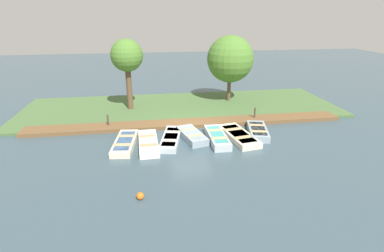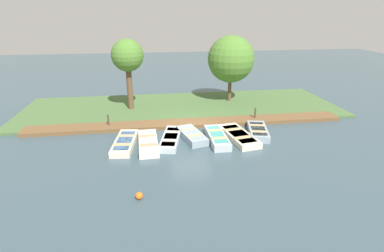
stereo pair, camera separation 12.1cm
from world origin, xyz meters
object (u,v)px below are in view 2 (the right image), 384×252
object	(u,v)px
rowboat_3	(192,135)
park_tree_far_left	(127,57)
rowboat_0	(125,143)
park_tree_left	(231,59)
rowboat_2	(171,139)
buoy	(139,196)
rowboat_1	(148,143)
mooring_post_near	(108,121)
rowboat_6	(258,131)
rowboat_4	(217,137)
mooring_post_far	(255,114)
rowboat_5	(238,136)

from	to	relation	value
rowboat_3	park_tree_far_left	world-z (taller)	park_tree_far_left
rowboat_0	rowboat_3	distance (m)	3.88
rowboat_3	park_tree_left	bearing A→B (deg)	135.72
rowboat_2	rowboat_3	distance (m)	1.26
rowboat_3	buoy	bearing A→B (deg)	-41.16
buoy	park_tree_left	world-z (taller)	park_tree_left
rowboat_1	rowboat_2	bearing A→B (deg)	105.47
rowboat_2	park_tree_left	bearing A→B (deg)	155.70
rowboat_3	mooring_post_near	distance (m)	5.61
rowboat_0	rowboat_6	size ratio (longest dim) A/B	1.13
rowboat_0	rowboat_4	bearing A→B (deg)	95.78
rowboat_2	park_tree_far_left	world-z (taller)	park_tree_far_left
rowboat_1	rowboat_0	bearing A→B (deg)	-99.88
buoy	mooring_post_far	bearing A→B (deg)	136.73
rowboat_1	mooring_post_far	size ratio (longest dim) A/B	3.54
rowboat_4	mooring_post_far	bearing A→B (deg)	131.76
mooring_post_near	rowboat_6	bearing A→B (deg)	75.51
rowboat_6	park_tree_left	xyz separation A→B (m)	(-7.05, 0.06, 3.33)
mooring_post_near	rowboat_0	bearing A→B (deg)	22.57
rowboat_5	mooring_post_far	bearing A→B (deg)	135.22
rowboat_2	buoy	xyz separation A→B (m)	(5.56, -1.72, -0.02)
mooring_post_near	buoy	size ratio (longest dim) A/B	3.16
park_tree_far_left	rowboat_3	bearing A→B (deg)	31.87
rowboat_6	park_tree_far_left	xyz separation A→B (m)	(-6.00, -7.89, 3.82)
rowboat_1	mooring_post_near	xyz separation A→B (m)	(-3.05, -2.48, 0.32)
rowboat_0	rowboat_4	xyz separation A→B (m)	(0.09, 5.27, 0.04)
buoy	park_tree_left	distance (m)	15.11
mooring_post_near	mooring_post_far	size ratio (longest dim) A/B	1.00
rowboat_4	rowboat_5	xyz separation A→B (m)	(-0.12, 1.34, -0.04)
rowboat_4	rowboat_2	bearing A→B (deg)	-96.33
rowboat_5	buoy	xyz separation A→B (m)	(5.37, -5.72, -0.03)
rowboat_6	rowboat_2	bearing A→B (deg)	-74.08
rowboat_3	rowboat_6	bearing A→B (deg)	77.07
rowboat_2	rowboat_6	world-z (taller)	rowboat_6
rowboat_4	rowboat_6	world-z (taller)	rowboat_4
mooring_post_near	mooring_post_far	world-z (taller)	same
rowboat_4	rowboat_6	xyz separation A→B (m)	(-0.58, 2.70, -0.01)
rowboat_4	mooring_post_far	distance (m)	4.46
rowboat_0	mooring_post_far	bearing A→B (deg)	115.11
rowboat_1	park_tree_left	xyz separation A→B (m)	(-7.72, 6.73, 3.37)
rowboat_2	park_tree_left	world-z (taller)	park_tree_left
rowboat_0	rowboat_6	distance (m)	7.98
buoy	park_tree_left	bearing A→B (deg)	150.99
rowboat_3	rowboat_6	xyz separation A→B (m)	(-0.07, 4.11, -0.01)
rowboat_2	mooring_post_far	distance (m)	6.56
rowboat_0	rowboat_2	bearing A→B (deg)	101.61
park_tree_far_left	park_tree_left	xyz separation A→B (m)	(-1.04, 7.95, -0.49)
rowboat_3	park_tree_far_left	size ratio (longest dim) A/B	0.54
buoy	rowboat_6	bearing A→B (deg)	129.46
rowboat_0	rowboat_1	world-z (taller)	rowboat_0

